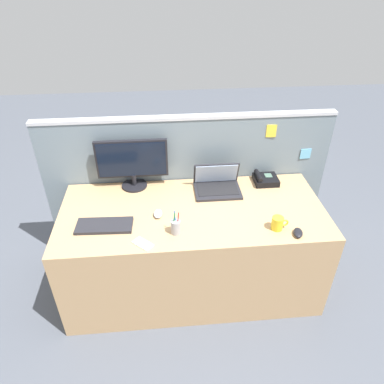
% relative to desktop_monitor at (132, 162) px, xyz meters
% --- Properties ---
extents(ground_plane, '(10.00, 10.00, 0.00)m').
position_rel_desktop_monitor_xyz_m(ground_plane, '(0.43, -0.36, -0.97)').
color(ground_plane, '#4C515B').
extents(desk, '(1.90, 0.83, 0.76)m').
position_rel_desktop_monitor_xyz_m(desk, '(0.43, -0.36, -0.59)').
color(desk, tan).
rests_on(desk, ground_plane).
extents(cubicle_divider, '(2.29, 0.08, 1.29)m').
position_rel_desktop_monitor_xyz_m(cubicle_divider, '(0.43, 0.10, -0.33)').
color(cubicle_divider, slate).
rests_on(cubicle_divider, ground_plane).
extents(desktop_monitor, '(0.54, 0.20, 0.39)m').
position_rel_desktop_monitor_xyz_m(desktop_monitor, '(0.00, 0.00, 0.00)').
color(desktop_monitor, black).
rests_on(desktop_monitor, desk).
extents(laptop, '(0.35, 0.26, 0.21)m').
position_rel_desktop_monitor_xyz_m(laptop, '(0.64, -0.11, -0.17)').
color(laptop, '#232328').
rests_on(laptop, desk).
extents(desk_phone, '(0.18, 0.17, 0.09)m').
position_rel_desktop_monitor_xyz_m(desk_phone, '(1.03, -0.05, -0.18)').
color(desk_phone, black).
rests_on(desk_phone, desk).
extents(keyboard_main, '(0.38, 0.18, 0.02)m').
position_rel_desktop_monitor_xyz_m(keyboard_main, '(-0.18, -0.50, -0.20)').
color(keyboard_main, '#232328').
rests_on(keyboard_main, desk).
extents(computer_mouse_right_hand, '(0.09, 0.11, 0.03)m').
position_rel_desktop_monitor_xyz_m(computer_mouse_right_hand, '(1.09, -0.69, -0.20)').
color(computer_mouse_right_hand, black).
rests_on(computer_mouse_right_hand, desk).
extents(computer_mouse_left_hand, '(0.06, 0.10, 0.03)m').
position_rel_desktop_monitor_xyz_m(computer_mouse_left_hand, '(0.18, -0.40, -0.20)').
color(computer_mouse_left_hand, '#B2B5BC').
rests_on(computer_mouse_left_hand, desk).
extents(pen_cup, '(0.06, 0.06, 0.17)m').
position_rel_desktop_monitor_xyz_m(pen_cup, '(0.29, -0.60, -0.16)').
color(pen_cup, '#99999E').
rests_on(pen_cup, desk).
extents(cell_phone_white_slab, '(0.14, 0.14, 0.01)m').
position_rel_desktop_monitor_xyz_m(cell_phone_white_slab, '(0.08, -0.69, -0.21)').
color(cell_phone_white_slab, silver).
rests_on(cell_phone_white_slab, desk).
extents(coffee_mug, '(0.11, 0.08, 0.09)m').
position_rel_desktop_monitor_xyz_m(coffee_mug, '(0.97, -0.62, -0.17)').
color(coffee_mug, yellow).
rests_on(coffee_mug, desk).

